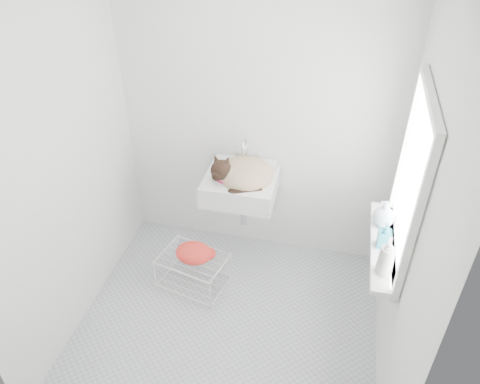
% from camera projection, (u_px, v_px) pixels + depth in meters
% --- Properties ---
extents(floor, '(2.20, 2.00, 0.02)m').
position_uv_depth(floor, '(228.00, 323.00, 3.57)').
color(floor, '#B0B5BA').
rests_on(floor, ground).
extents(back_wall, '(2.20, 0.02, 2.50)m').
position_uv_depth(back_wall, '(257.00, 117.00, 3.63)').
color(back_wall, white).
rests_on(back_wall, ground).
extents(right_wall, '(0.02, 2.00, 2.50)m').
position_uv_depth(right_wall, '(413.00, 216.00, 2.64)').
color(right_wall, white).
rests_on(right_wall, ground).
extents(left_wall, '(0.02, 2.00, 2.50)m').
position_uv_depth(left_wall, '(60.00, 167.00, 3.04)').
color(left_wall, white).
rests_on(left_wall, ground).
extents(window_glass, '(0.01, 0.80, 1.00)m').
position_uv_depth(window_glass, '(412.00, 181.00, 2.74)').
color(window_glass, white).
rests_on(window_glass, right_wall).
extents(window_frame, '(0.04, 0.90, 1.10)m').
position_uv_depth(window_frame, '(410.00, 181.00, 2.74)').
color(window_frame, white).
rests_on(window_frame, right_wall).
extents(windowsill, '(0.16, 0.88, 0.04)m').
position_uv_depth(windowsill, '(383.00, 245.00, 3.06)').
color(windowsill, white).
rests_on(windowsill, right_wall).
extents(sink, '(0.56, 0.49, 0.22)m').
position_uv_depth(sink, '(241.00, 177.00, 3.67)').
color(sink, white).
rests_on(sink, back_wall).
extents(faucet, '(0.20, 0.14, 0.20)m').
position_uv_depth(faucet, '(246.00, 150.00, 3.73)').
color(faucet, silver).
rests_on(faucet, sink).
extents(cat, '(0.50, 0.43, 0.30)m').
position_uv_depth(cat, '(242.00, 174.00, 3.63)').
color(cat, tan).
rests_on(cat, sink).
extents(wire_rack, '(0.57, 0.46, 0.30)m').
position_uv_depth(wire_rack, '(194.00, 271.00, 3.81)').
color(wire_rack, silver).
rests_on(wire_rack, floor).
extents(towel, '(0.31, 0.23, 0.12)m').
position_uv_depth(towel, '(194.00, 256.00, 3.69)').
color(towel, '#FC3C10').
rests_on(towel, wire_rack).
extents(bottle_a, '(0.10, 0.10, 0.22)m').
position_uv_depth(bottle_a, '(383.00, 272.00, 2.84)').
color(bottle_a, silver).
rests_on(bottle_a, windowsill).
extents(bottle_b, '(0.08, 0.08, 0.18)m').
position_uv_depth(bottle_b, '(382.00, 246.00, 3.03)').
color(bottle_b, teal).
rests_on(bottle_b, windowsill).
extents(bottle_c, '(0.15, 0.15, 0.19)m').
position_uv_depth(bottle_c, '(382.00, 224.00, 3.20)').
color(bottle_c, white).
rests_on(bottle_c, windowsill).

